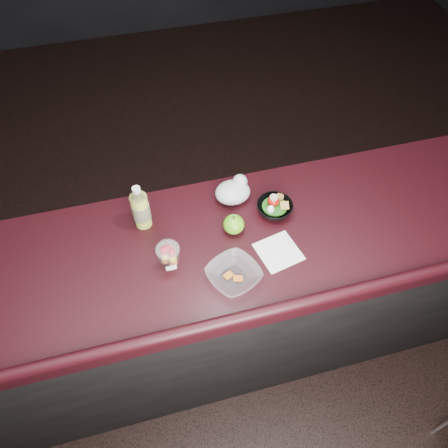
{
  "coord_description": "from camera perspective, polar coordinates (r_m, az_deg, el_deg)",
  "views": [
    {
      "loc": [
        -0.33,
        -0.71,
        2.49
      ],
      "look_at": [
        -0.05,
        0.33,
        1.1
      ],
      "focal_mm": 35.0,
      "sensor_mm": 36.0,
      "label": 1
    }
  ],
  "objects": [
    {
      "name": "ground",
      "position": [
        2.61,
        3.14,
        -20.66
      ],
      "size": [
        8.0,
        8.0,
        0.0
      ],
      "primitive_type": "plane",
      "color": "black",
      "rests_on": "ground"
    },
    {
      "name": "room_shell",
      "position": [
        1.02,
        7.68,
        11.71
      ],
      "size": [
        8.0,
        8.0,
        8.0
      ],
      "color": "black",
      "rests_on": "ground"
    },
    {
      "name": "counter",
      "position": [
        2.24,
        1.48,
        -9.65
      ],
      "size": [
        4.06,
        0.71,
        1.02
      ],
      "color": "black",
      "rests_on": "ground"
    },
    {
      "name": "lemonade_bottle",
      "position": [
        1.82,
        -10.81,
        1.87
      ],
      "size": [
        0.07,
        0.07,
        0.22
      ],
      "color": "#E2EC3D",
      "rests_on": "counter"
    },
    {
      "name": "fruit_cup",
      "position": [
        1.7,
        -7.25,
        -4.04
      ],
      "size": [
        0.09,
        0.09,
        0.13
      ],
      "color": "white",
      "rests_on": "counter"
    },
    {
      "name": "green_apple",
      "position": [
        1.81,
        1.28,
        -0.05
      ],
      "size": [
        0.09,
        0.09,
        0.09
      ],
      "color": "#3E8D10",
      "rests_on": "counter"
    },
    {
      "name": "plastic_bag",
      "position": [
        1.91,
        1.27,
        4.35
      ],
      "size": [
        0.16,
        0.13,
        0.11
      ],
      "color": "silver",
      "rests_on": "counter"
    },
    {
      "name": "snack_bowl",
      "position": [
        1.89,
        6.58,
        2.18
      ],
      "size": [
        0.16,
        0.16,
        0.09
      ],
      "rotation": [
        0.0,
        0.0,
        -0.01
      ],
      "color": "black",
      "rests_on": "counter"
    },
    {
      "name": "takeout_bowl",
      "position": [
        1.69,
        1.27,
        -6.63
      ],
      "size": [
        0.26,
        0.26,
        0.05
      ],
      "rotation": [
        0.0,
        0.0,
        0.42
      ],
      "color": "silver",
      "rests_on": "counter"
    },
    {
      "name": "paper_napkin",
      "position": [
        1.79,
        7.13,
        -3.61
      ],
      "size": [
        0.19,
        0.19,
        0.0
      ],
      "primitive_type": "cube",
      "rotation": [
        0.0,
        0.0,
        0.21
      ],
      "color": "white",
      "rests_on": "counter"
    }
  ]
}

